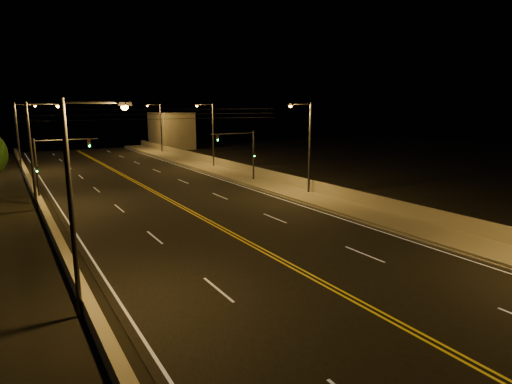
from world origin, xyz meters
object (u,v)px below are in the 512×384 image
streetlight_3 (159,125)px  streetlight_6 (20,133)px  streetlight_4 (78,193)px  streetlight_2 (211,131)px  traffic_signal_right (245,150)px  streetlight_1 (307,142)px  streetlight_5 (35,148)px  traffic_signal_left (50,162)px

streetlight_3 → streetlight_6: 24.74m
streetlight_4 → streetlight_2: bearing=57.8°
streetlight_3 → traffic_signal_right: bearing=-92.8°
streetlight_6 → traffic_signal_right: (19.83, -19.87, -1.37)m
streetlight_2 → traffic_signal_right: streetlight_2 is taller
traffic_signal_right → streetlight_3: bearing=87.2°
streetlight_1 → streetlight_2: (0.00, 20.22, 0.00)m
streetlight_2 → streetlight_1: bearing=-90.0°
streetlight_2 → streetlight_5: (-21.40, -13.71, 0.00)m
streetlight_6 → traffic_signal_left: streetlight_6 is taller
streetlight_1 → streetlight_2: size_ratio=1.00×
streetlight_1 → streetlight_5: same height
streetlight_1 → streetlight_4: size_ratio=1.00×
streetlight_2 → traffic_signal_left: streetlight_2 is taller
traffic_signal_left → streetlight_5: bearing=-119.3°
streetlight_1 → streetlight_5: size_ratio=1.00×
streetlight_1 → traffic_signal_left: 22.02m
traffic_signal_right → streetlight_2: bearing=82.3°
traffic_signal_right → streetlight_1: bearing=-79.6°
streetlight_5 → traffic_signal_right: 19.99m
streetlight_3 → traffic_signal_right: (-1.57, -32.28, -1.37)m
streetlight_5 → traffic_signal_left: bearing=60.7°
streetlight_5 → streetlight_4: bearing=-90.0°
streetlight_1 → streetlight_3: 40.88m
streetlight_2 → streetlight_3: size_ratio=1.00×
streetlight_2 → streetlight_3: 20.66m
streetlight_4 → traffic_signal_right: size_ratio=1.53×
streetlight_4 → streetlight_6: bearing=90.0°
streetlight_3 → streetlight_4: bearing=-111.4°
streetlight_5 → streetlight_6: bearing=90.0°
streetlight_6 → traffic_signal_left: bearing=-86.6°
streetlight_1 → streetlight_2: 20.22m
streetlight_3 → traffic_signal_left: 38.12m
streetlight_1 → streetlight_4: same height
streetlight_2 → streetlight_3: bearing=90.0°
streetlight_4 → traffic_signal_right: (19.83, 22.36, -1.37)m
streetlight_1 → traffic_signal_left: streetlight_1 is taller
streetlight_1 → streetlight_4: 25.44m
streetlight_2 → streetlight_3: same height
streetlight_1 → traffic_signal_left: bearing=157.0°
streetlight_3 → streetlight_4: size_ratio=1.00×
streetlight_5 → streetlight_2: bearing=32.6°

